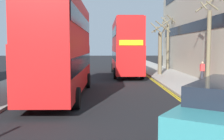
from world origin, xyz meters
TOP-DOWN VIEW (x-y plane):
  - sidewalk_right at (6.50, 16.00)m, footprint 4.00×80.00m
  - sidewalk_left at (-6.50, 16.00)m, footprint 4.00×80.00m
  - kerb_line_outer at (4.40, 14.00)m, footprint 0.10×56.00m
  - kerb_line_inner at (4.24, 14.00)m, footprint 0.10×56.00m
  - double_decker_bus_away at (-2.41, 13.72)m, footprint 2.85×10.82m
  - double_decker_bus_oncoming at (2.18, 25.64)m, footprint 2.90×10.84m
  - pedestrian_far at (7.99, 19.45)m, footprint 0.34×0.22m
  - street_tree_near at (7.90, 17.95)m, footprint 1.74×1.74m
  - street_tree_mid at (5.64, 25.24)m, footprint 1.88×1.85m
  - street_tree_distant at (7.75, 31.14)m, footprint 1.78×1.77m

SIDE VIEW (x-z plane):
  - kerb_line_outer at x=4.40m, z-range 0.00..0.01m
  - kerb_line_inner at x=4.24m, z-range 0.00..0.01m
  - sidewalk_right at x=6.50m, z-range 0.00..0.14m
  - sidewalk_left at x=-6.50m, z-range 0.00..0.14m
  - pedestrian_far at x=7.99m, z-range 0.18..1.80m
  - street_tree_mid at x=5.64m, z-range -0.07..5.36m
  - double_decker_bus_away at x=-2.41m, z-range 0.21..5.85m
  - double_decker_bus_oncoming at x=2.18m, z-range 0.21..5.85m
  - street_tree_near at x=7.90m, z-range 0.00..6.63m
  - street_tree_distant at x=7.75m, z-range 0.07..6.73m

